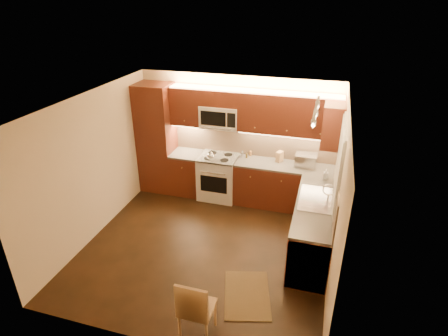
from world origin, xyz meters
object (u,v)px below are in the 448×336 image
(sink, at_px, (316,195))
(knife_block, at_px, (280,157))
(microwave, at_px, (220,117))
(soap_bottle, at_px, (326,174))
(stove, at_px, (218,177))
(dining_chair, at_px, (197,306))
(kettle, at_px, (211,155))
(toaster_oven, at_px, (306,160))

(sink, height_order, knife_block, knife_block)
(microwave, height_order, knife_block, microwave)
(sink, xyz_separation_m, soap_bottle, (0.11, 0.79, 0.02))
(sink, height_order, soap_bottle, soap_bottle)
(stove, xyz_separation_m, dining_chair, (0.77, -3.38, -0.00))
(soap_bottle, bearing_deg, dining_chair, -113.80)
(knife_block, xyz_separation_m, soap_bottle, (0.90, -0.49, -0.01))
(stove, bearing_deg, microwave, 90.00)
(stove, xyz_separation_m, sink, (2.00, -1.12, 0.52))
(kettle, height_order, dining_chair, kettle)
(soap_bottle, bearing_deg, toaster_oven, 131.88)
(microwave, xyz_separation_m, soap_bottle, (2.11, -0.47, -0.73))
(knife_block, bearing_deg, microwave, -154.63)
(stove, height_order, kettle, kettle)
(stove, distance_m, microwave, 1.27)
(knife_block, bearing_deg, stove, -148.28)
(soap_bottle, bearing_deg, knife_block, 151.46)
(stove, xyz_separation_m, kettle, (-0.09, -0.18, 0.56))
(toaster_oven, distance_m, knife_block, 0.51)
(kettle, xyz_separation_m, soap_bottle, (2.21, -0.15, -0.03))
(kettle, xyz_separation_m, toaster_oven, (1.82, 0.29, 0.00))
(sink, bearing_deg, dining_chair, -118.71)
(sink, height_order, kettle, kettle)
(stove, bearing_deg, soap_bottle, -9.01)
(knife_block, bearing_deg, dining_chair, -72.83)
(kettle, bearing_deg, microwave, 94.91)
(microwave, relative_size, dining_chair, 0.83)
(microwave, distance_m, kettle, 0.78)
(microwave, relative_size, sink, 0.88)
(sink, xyz_separation_m, toaster_oven, (-0.28, 1.23, 0.05))
(microwave, bearing_deg, dining_chair, -77.66)
(microwave, bearing_deg, kettle, -106.43)
(stove, xyz_separation_m, knife_block, (1.21, 0.16, 0.54))
(microwave, xyz_separation_m, knife_block, (1.21, 0.02, -0.72))
(sink, relative_size, toaster_oven, 2.15)
(microwave, height_order, sink, microwave)
(kettle, bearing_deg, dining_chair, -53.55)
(sink, distance_m, soap_bottle, 0.80)
(sink, bearing_deg, microwave, 147.79)
(toaster_oven, bearing_deg, sink, -76.00)
(sink, distance_m, dining_chair, 2.62)
(sink, xyz_separation_m, knife_block, (-0.79, 1.28, 0.03))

